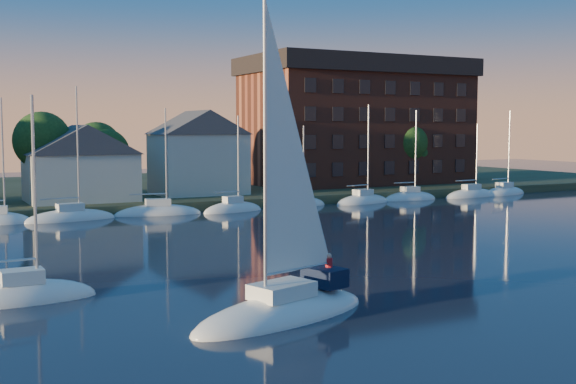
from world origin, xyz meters
TOP-DOWN VIEW (x-y plane):
  - ground at (0.00, 0.00)m, footprint 260.00×260.00m
  - shoreline_land at (0.00, 75.00)m, footprint 160.00×50.00m
  - wooden_dock at (0.00, 52.00)m, footprint 120.00×3.00m
  - clubhouse_centre at (-6.00, 57.00)m, footprint 11.55×8.40m
  - clubhouse_east at (8.00, 59.00)m, footprint 10.50×8.40m
  - condo_block at (34.00, 64.95)m, footprint 31.00×17.00m
  - tree_line at (2.00, 63.00)m, footprint 93.40×5.40m
  - moored_fleet at (4.00, 49.00)m, footprint 95.50×2.40m
  - hero_sailboat at (-6.85, 8.05)m, footprint 10.84×6.15m
  - drifting_sailboat_left at (-17.19, 16.84)m, footprint 7.40×2.57m

SIDE VIEW (x-z plane):
  - ground at x=0.00m, z-range 0.00..0.00m
  - shoreline_land at x=0.00m, z-range -1.00..1.00m
  - wooden_dock at x=0.00m, z-range -0.50..0.50m
  - drifting_sailboat_left at x=-17.19m, z-range -5.65..5.85m
  - moored_fleet at x=4.00m, z-range -5.93..6.12m
  - hero_sailboat at x=-6.85m, z-range -7.26..8.55m
  - clubhouse_centre at x=-6.00m, z-range 1.09..9.17m
  - clubhouse_east at x=8.00m, z-range 1.10..10.90m
  - tree_line at x=2.00m, z-range 2.73..11.63m
  - condo_block at x=34.00m, z-range 1.09..18.49m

